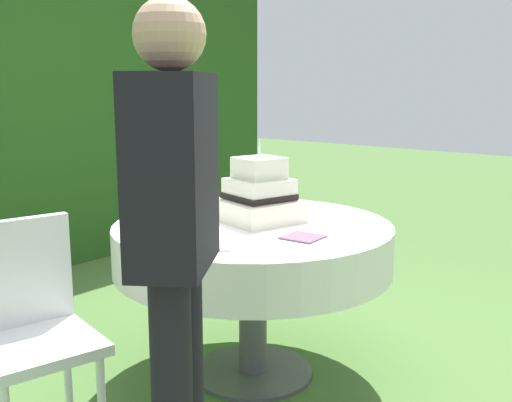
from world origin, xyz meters
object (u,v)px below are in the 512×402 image
Objects in this scene: serving_plate_near at (173,222)px; garden_chair at (28,320)px; serving_plate_far at (225,246)px; serving_plate_left at (254,202)px; napkin_stack at (303,237)px; standing_person at (175,240)px; cake_table at (253,248)px; wedding_cake at (259,196)px.

garden_chair reaches higher than serving_plate_near.
serving_plate_far is 1.16× the size of serving_plate_left.
serving_plate_near is 0.83m from garden_chair.
napkin_stack is 0.17× the size of garden_chair.
garden_chair is 0.79m from standing_person.
serving_plate_far is at bearing -108.17° from serving_plate_near.
cake_table is at bearing -140.53° from serving_plate_left.
cake_table is 0.80× the size of standing_person.
napkin_stack is at bearing -124.53° from serving_plate_left.
napkin_stack reaches higher than cake_table.
standing_person reaches higher than serving_plate_near.
serving_plate_near is (-0.29, 0.28, -0.11)m from wedding_cake.
serving_plate_left is (0.37, 0.30, 0.12)m from cake_table.
serving_plate_near is 0.60m from serving_plate_left.
serving_plate_near is 0.99× the size of serving_plate_far.
serving_plate_far is 0.08× the size of standing_person.
wedding_cake is 0.42m from serving_plate_near.
wedding_cake is 3.07× the size of serving_plate_near.
wedding_cake is 0.39m from napkin_stack.
wedding_cake is 3.03× the size of serving_plate_far.
standing_person is at bearing -81.60° from garden_chair.
serving_plate_far is at bearing -155.73° from wedding_cake.
garden_chair is (-1.02, 0.18, -0.09)m from cake_table.
serving_plate_near and serving_plate_far have the same top height.
garden_chair is (-1.09, 0.17, -0.32)m from wedding_cake.
garden_chair is at bearing 149.97° from serving_plate_far.
serving_plate_near reaches higher than cake_table.
cake_table is 3.20× the size of wedding_cake.
garden_chair is (-0.80, -0.11, -0.21)m from serving_plate_near.
serving_plate_near is 0.08× the size of standing_person.
napkin_stack is (-0.07, -0.33, 0.12)m from cake_table.
serving_plate_near is at bearing 71.83° from serving_plate_far.
wedding_cake reaches higher than serving_plate_near.
serving_plate_left is 0.76× the size of napkin_stack.
standing_person is (0.10, -0.68, 0.39)m from garden_chair.
standing_person is at bearing -151.83° from cake_table.
wedding_cake is 2.66× the size of napkin_stack.
wedding_cake reaches higher than serving_plate_left.
serving_plate_left is 1.53m from standing_person.
wedding_cake is at bearing -43.09° from serving_plate_near.
serving_plate_far is at bearing 154.98° from napkin_stack.
serving_plate_far is 0.65m from standing_person.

